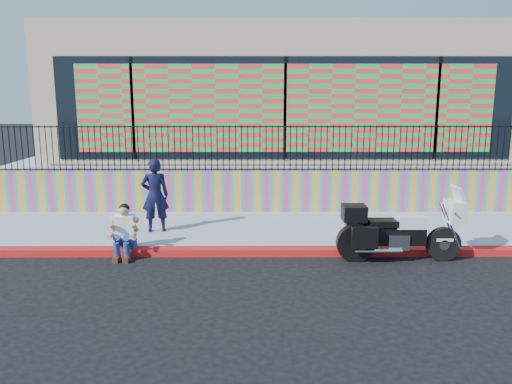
{
  "coord_description": "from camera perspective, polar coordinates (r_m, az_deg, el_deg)",
  "views": [
    {
      "loc": [
        -0.85,
        -9.8,
        3.27
      ],
      "look_at": [
        -0.81,
        1.2,
        1.08
      ],
      "focal_mm": 35.0,
      "sensor_mm": 36.0,
      "label": 1
    }
  ],
  "objects": [
    {
      "name": "mural_wall",
      "position": [
        13.33,
        3.46,
        0.11
      ],
      "size": [
        16.0,
        0.2,
        1.1
      ],
      "primitive_type": "cube",
      "color": "#D5387F",
      "rests_on": "sidewalk"
    },
    {
      "name": "red_curb",
      "position": [
        10.34,
        4.55,
        -6.78
      ],
      "size": [
        16.0,
        0.3,
        0.15
      ],
      "primitive_type": "cube",
      "color": "red",
      "rests_on": "ground"
    },
    {
      "name": "sidewalk",
      "position": [
        11.92,
        3.9,
        -4.33
      ],
      "size": [
        16.0,
        3.0,
        0.15
      ],
      "primitive_type": "cube",
      "color": "#99A3B7",
      "rests_on": "ground"
    },
    {
      "name": "elevated_platform",
      "position": [
        18.36,
        2.46,
        2.95
      ],
      "size": [
        16.0,
        10.0,
        1.25
      ],
      "primitive_type": "cube",
      "color": "#99A3B7",
      "rests_on": "ground"
    },
    {
      "name": "police_officer",
      "position": [
        11.54,
        -11.46,
        -0.37
      ],
      "size": [
        0.68,
        0.52,
        1.68
      ],
      "primitive_type": "imported",
      "rotation": [
        0.0,
        0.0,
        3.34
      ],
      "color": "black",
      "rests_on": "sidewalk"
    },
    {
      "name": "metal_fence",
      "position": [
        13.16,
        3.52,
        5.03
      ],
      "size": [
        15.8,
        0.04,
        1.2
      ],
      "primitive_type": null,
      "color": "black",
      "rests_on": "mural_wall"
    },
    {
      "name": "storefront_building",
      "position": [
        17.95,
        2.56,
        11.16
      ],
      "size": [
        14.0,
        8.06,
        4.0
      ],
      "color": "tan",
      "rests_on": "elevated_platform"
    },
    {
      "name": "police_motorcycle",
      "position": [
        10.21,
        15.9,
        -4.18
      ],
      "size": [
        2.41,
        0.8,
        1.5
      ],
      "color": "black",
      "rests_on": "ground"
    },
    {
      "name": "seated_man",
      "position": [
        10.38,
        -14.87,
        -4.9
      ],
      "size": [
        0.54,
        0.71,
        1.06
      ],
      "color": "navy",
      "rests_on": "ground"
    },
    {
      "name": "ground",
      "position": [
        10.37,
        4.54,
        -7.17
      ],
      "size": [
        90.0,
        90.0,
        0.0
      ],
      "primitive_type": "plane",
      "color": "black",
      "rests_on": "ground"
    }
  ]
}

